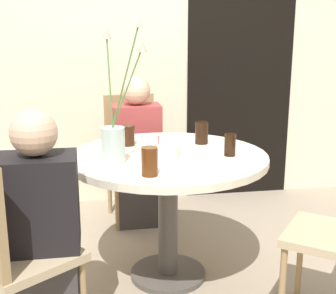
# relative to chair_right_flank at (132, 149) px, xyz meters

# --- Properties ---
(ground_plane) EXTENTS (16.00, 16.00, 0.00)m
(ground_plane) POSITION_rel_chair_right_flank_xyz_m (0.11, -0.96, -0.53)
(ground_plane) COLOR gray
(wall_back) EXTENTS (8.00, 0.05, 2.60)m
(wall_back) POSITION_rel_chair_right_flank_xyz_m (0.11, 0.40, 0.77)
(wall_back) COLOR beige
(wall_back) RESTS_ON ground_plane
(doorway_panel) EXTENTS (0.90, 0.01, 2.05)m
(doorway_panel) POSITION_rel_chair_right_flank_xyz_m (0.95, 0.37, 0.49)
(doorway_panel) COLOR black
(doorway_panel) RESTS_ON ground_plane
(dining_table) EXTENTS (1.10, 1.10, 0.75)m
(dining_table) POSITION_rel_chair_right_flank_xyz_m (0.11, -0.96, 0.08)
(dining_table) COLOR beige
(dining_table) RESTS_ON ground_plane
(chair_right_flank) EXTENTS (0.44, 0.44, 0.93)m
(chair_right_flank) POSITION_rel_chair_right_flank_xyz_m (0.00, 0.00, 0.00)
(chair_right_flank) COLOR tan
(chair_right_flank) RESTS_ON ground_plane
(chair_far_back) EXTENTS (0.56, 0.56, 0.93)m
(chair_far_back) POSITION_rel_chair_right_flank_xyz_m (-0.67, -1.53, 0.00)
(chair_far_back) COLOR tan
(chair_far_back) RESTS_ON ground_plane
(birthday_cake) EXTENTS (0.23, 0.23, 0.12)m
(birthday_cake) POSITION_rel_chair_right_flank_xyz_m (0.05, -1.01, 0.25)
(birthday_cake) COLOR white
(birthday_cake) RESTS_ON dining_table
(flower_vase) EXTENTS (0.25, 0.21, 0.72)m
(flower_vase) POSITION_rel_chair_right_flank_xyz_m (-0.18, -1.07, 0.37)
(flower_vase) COLOR #B2C6C1
(flower_vase) RESTS_ON dining_table
(side_plate) EXTENTS (0.20, 0.20, 0.01)m
(side_plate) POSITION_rel_chair_right_flank_xyz_m (0.30, -1.12, 0.22)
(side_plate) COLOR silver
(side_plate) RESTS_ON dining_table
(drink_glass_0) EXTENTS (0.08, 0.08, 0.13)m
(drink_glass_0) POSITION_rel_chair_right_flank_xyz_m (0.35, -0.76, 0.28)
(drink_glass_0) COLOR black
(drink_glass_0) RESTS_ON dining_table
(drink_glass_1) EXTENTS (0.08, 0.08, 0.12)m
(drink_glass_1) POSITION_rel_chair_right_flank_xyz_m (-0.09, -0.73, 0.27)
(drink_glass_1) COLOR #33190C
(drink_glass_1) RESTS_ON dining_table
(drink_glass_2) EXTENTS (0.06, 0.06, 0.12)m
(drink_glass_2) POSITION_rel_chair_right_flank_xyz_m (0.44, -1.05, 0.27)
(drink_glass_2) COLOR black
(drink_glass_2) RESTS_ON dining_table
(drink_glass_3) EXTENTS (0.08, 0.08, 0.14)m
(drink_glass_3) POSITION_rel_chair_right_flank_xyz_m (-0.04, -1.33, 0.28)
(drink_glass_3) COLOR #51280F
(drink_glass_3) RESTS_ON dining_table
(drink_glass_4) EXTENTS (0.06, 0.06, 0.10)m
(drink_glass_4) POSITION_rel_chair_right_flank_xyz_m (-0.15, -0.66, 0.26)
(drink_glass_4) COLOR maroon
(drink_glass_4) RESTS_ON dining_table
(person_boy) EXTENTS (0.34, 0.24, 1.09)m
(person_boy) POSITION_rel_chair_right_flank_xyz_m (0.02, -0.16, -0.02)
(person_boy) COLOR #383333
(person_boy) RESTS_ON ground_plane
(person_woman) EXTENTS (0.34, 0.24, 1.09)m
(person_woman) POSITION_rel_chair_right_flank_xyz_m (-0.54, -1.44, -0.02)
(person_woman) COLOR #383333
(person_woman) RESTS_ON ground_plane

